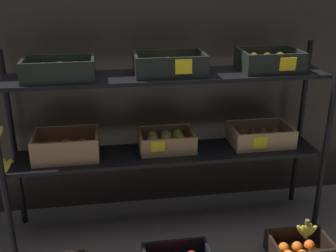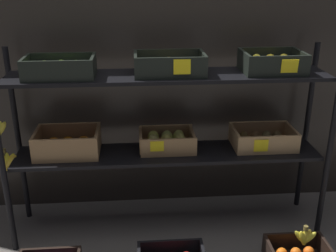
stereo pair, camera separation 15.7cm
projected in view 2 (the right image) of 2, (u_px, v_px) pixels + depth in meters
The scene contains 4 objects.
ground_plane at pixel (168, 224), 2.55m from camera, with size 10.00×10.00×0.00m, color #605B56.
storefront_wall at pixel (163, 27), 2.46m from camera, with size 4.16×0.12×2.31m, color #2D2823.
display_rack at pixel (162, 114), 2.29m from camera, with size 1.90×0.36×1.09m.
banana_bunch_loose at pixel (305, 237), 2.16m from camera, with size 0.13×0.04×0.12m.
Camera 2 is at (-0.17, -2.14, 1.51)m, focal length 43.91 mm.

